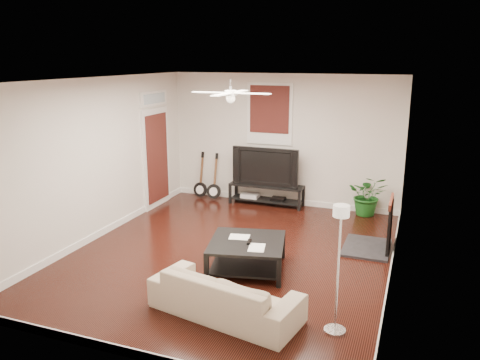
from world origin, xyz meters
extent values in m
cube|color=black|center=(0.00, 0.00, 0.00)|extent=(5.00, 6.00, 0.01)
cube|color=white|center=(0.00, 0.00, 2.80)|extent=(5.00, 6.00, 0.01)
cube|color=silver|center=(0.00, 3.00, 1.40)|extent=(5.00, 0.01, 2.80)
cube|color=silver|center=(0.00, -3.00, 1.40)|extent=(5.00, 0.01, 2.80)
cube|color=silver|center=(-2.50, 0.00, 1.40)|extent=(0.01, 6.00, 2.80)
cube|color=silver|center=(2.50, 0.00, 1.40)|extent=(0.01, 6.00, 2.80)
cube|color=brown|center=(2.49, 1.00, 1.40)|extent=(0.02, 2.20, 2.80)
cube|color=black|center=(2.20, 1.00, 0.46)|extent=(0.80, 1.10, 0.92)
cube|color=#3C1310|center=(-0.30, 2.97, 1.95)|extent=(1.00, 0.06, 1.30)
cube|color=white|center=(-2.46, 1.90, 1.25)|extent=(0.08, 1.00, 2.50)
cube|color=black|center=(-0.28, 2.78, 0.23)|extent=(1.61, 0.43, 0.45)
imported|color=black|center=(-0.28, 2.80, 0.86)|extent=(1.44, 0.19, 0.83)
cube|color=black|center=(0.44, -0.48, 0.23)|extent=(1.31, 1.31, 0.46)
imported|color=#BCAA8D|center=(0.64, -1.81, 0.28)|extent=(2.02, 1.10, 0.56)
imported|color=#19571B|center=(1.85, 2.82, 0.42)|extent=(0.83, 0.75, 0.85)
camera|label=1|loc=(2.71, -6.78, 3.13)|focal=35.85mm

